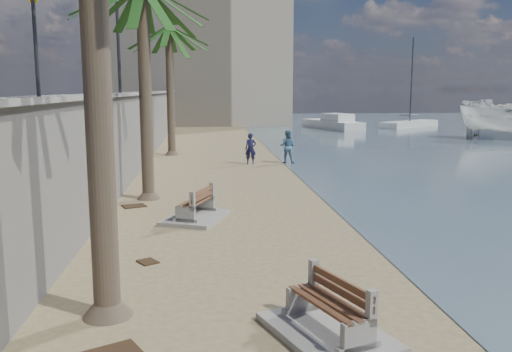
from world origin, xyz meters
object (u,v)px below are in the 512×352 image
palm_back (169,30)px  yacht_far (332,125)px  yacht_near (500,131)px  sailboat_west (410,124)px  person_a (251,146)px  person_b (287,145)px  bench_near (328,312)px  bench_far (196,206)px

palm_back → yacht_far: bearing=54.5°
yacht_near → sailboat_west: 10.72m
person_a → yacht_far: size_ratio=0.22×
yacht_far → person_b: bearing=143.7°
sailboat_west → bench_near: bearing=-112.6°
person_a → bench_near: bearing=-87.0°
person_b → sailboat_west: 30.27m
yacht_far → sailboat_west: size_ratio=0.91×
bench_far → sailboat_west: size_ratio=0.28×
person_a → person_b: 1.93m
bench_near → yacht_far: (10.37, 43.31, -0.03)m
yacht_near → sailboat_west: size_ratio=1.18×
person_a → yacht_near: 27.15m
person_b → bench_far: bearing=90.0°
person_b → yacht_near: person_b is taller
person_a → yacht_near: bearing=39.8°
palm_back → bench_far: bearing=-84.3°
bench_near → person_b: size_ratio=1.31×
person_b → yacht_near: size_ratio=0.18×
palm_back → yacht_far: (14.06, 19.68, -6.66)m
bench_near → sailboat_west: 48.87m
yacht_near → palm_back: bearing=143.0°
yacht_far → sailboat_west: (8.40, 1.81, -0.05)m
bench_far → palm_back: 17.26m
yacht_near → person_b: bearing=156.8°
person_b → bench_near: bearing=103.8°
person_b → yacht_near: bearing=-121.8°
person_b → yacht_far: person_b is taller
bench_near → person_a: bearing=88.5°
bench_far → person_a: 11.94m
person_b → sailboat_west: size_ratio=0.21×
bench_far → yacht_near: size_ratio=0.24×
bench_near → sailboat_west: size_ratio=0.28×
person_b → yacht_far: size_ratio=0.23×
bench_far → person_a: person_a is taller
bench_near → bench_far: bench_far is taller
bench_near → yacht_far: yacht_far is taller
sailboat_west → yacht_far: bearing=-167.8°
bench_far → yacht_near: 36.88m
sailboat_west → person_a: bearing=-125.4°
person_a → yacht_far: (9.87, 23.90, -0.54)m
palm_back → bench_near: bearing=-81.1°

